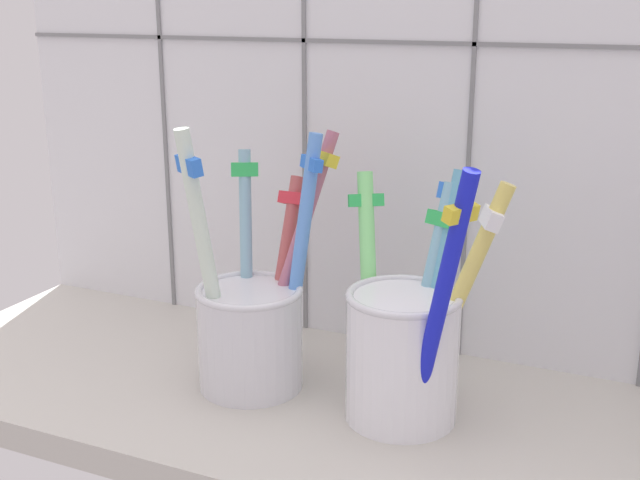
% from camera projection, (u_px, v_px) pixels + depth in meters
% --- Properties ---
extents(counter_slab, '(0.64, 0.22, 0.02)m').
position_uv_depth(counter_slab, '(323.00, 413.00, 0.55)').
color(counter_slab, '#BCB7AD').
rests_on(counter_slab, ground).
extents(tile_wall_back, '(0.64, 0.02, 0.45)m').
position_uv_depth(tile_wall_back, '(390.00, 76.00, 0.59)').
color(tile_wall_back, white).
rests_on(tile_wall_back, ground).
extents(toothbrush_cup_left, '(0.08, 0.10, 0.18)m').
position_uv_depth(toothbrush_cup_left, '(250.00, 324.00, 0.55)').
color(toothbrush_cup_left, silver).
rests_on(toothbrush_cup_left, counter_slab).
extents(toothbrush_cup_right, '(0.11, 0.10, 0.17)m').
position_uv_depth(toothbrush_cup_right, '(404.00, 346.00, 0.51)').
color(toothbrush_cup_right, white).
rests_on(toothbrush_cup_right, counter_slab).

